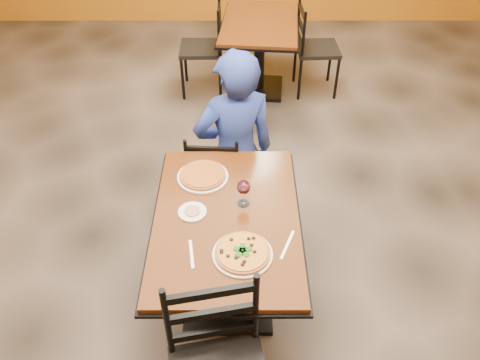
{
  "coord_description": "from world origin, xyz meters",
  "views": [
    {
      "loc": [
        0.07,
        -2.4,
        2.66
      ],
      "look_at": [
        0.07,
        -0.3,
        0.85
      ],
      "focal_mm": 36.44,
      "sensor_mm": 36.0,
      "label": 1
    }
  ],
  "objects_px": {
    "chair_second_right": "(318,49)",
    "side_plate": "(192,212)",
    "diner": "(235,130)",
    "table_main": "(227,241)",
    "pizza_far": "(203,175)",
    "chair_second_left": "(201,49)",
    "pizza_main": "(243,252)",
    "chair_main_far": "(215,174)",
    "plate_far": "(203,177)",
    "table_second": "(260,41)",
    "wine_glass": "(244,192)",
    "plate_main": "(243,254)"
  },
  "relations": [
    {
      "from": "chair_second_right",
      "to": "side_plate",
      "type": "xyz_separation_m",
      "value": [
        -1.05,
        -2.64,
        0.29
      ]
    },
    {
      "from": "diner",
      "to": "side_plate",
      "type": "bearing_deg",
      "value": 60.04
    },
    {
      "from": "table_main",
      "to": "pizza_far",
      "type": "height_order",
      "value": "pizza_far"
    },
    {
      "from": "chair_second_left",
      "to": "pizza_main",
      "type": "bearing_deg",
      "value": 7.24
    },
    {
      "from": "chair_main_far",
      "to": "plate_far",
      "type": "bearing_deg",
      "value": 87.55
    },
    {
      "from": "chair_second_right",
      "to": "diner",
      "type": "bearing_deg",
      "value": 151.12
    },
    {
      "from": "chair_second_right",
      "to": "pizza_main",
      "type": "bearing_deg",
      "value": 162.8
    },
    {
      "from": "table_second",
      "to": "wine_glass",
      "type": "height_order",
      "value": "wine_glass"
    },
    {
      "from": "table_main",
      "to": "diner",
      "type": "relative_size",
      "value": 0.98
    },
    {
      "from": "chair_second_left",
      "to": "wine_glass",
      "type": "height_order",
      "value": "wine_glass"
    },
    {
      "from": "plate_far",
      "to": "side_plate",
      "type": "bearing_deg",
      "value": -97.62
    },
    {
      "from": "table_second",
      "to": "wine_glass",
      "type": "distance_m",
      "value": 2.59
    },
    {
      "from": "wine_glass",
      "to": "pizza_main",
      "type": "bearing_deg",
      "value": -91.08
    },
    {
      "from": "diner",
      "to": "pizza_main",
      "type": "relative_size",
      "value": 4.43
    },
    {
      "from": "plate_far",
      "to": "wine_glass",
      "type": "bearing_deg",
      "value": -43.17
    },
    {
      "from": "chair_second_left",
      "to": "chair_second_right",
      "type": "bearing_deg",
      "value": 89.45
    },
    {
      "from": "chair_second_left",
      "to": "pizza_far",
      "type": "bearing_deg",
      "value": 3.5
    },
    {
      "from": "diner",
      "to": "pizza_far",
      "type": "height_order",
      "value": "diner"
    },
    {
      "from": "table_main",
      "to": "chair_main_far",
      "type": "height_order",
      "value": "chair_main_far"
    },
    {
      "from": "table_second",
      "to": "pizza_main",
      "type": "xyz_separation_m",
      "value": [
        -0.18,
        -2.95,
        0.22
      ]
    },
    {
      "from": "table_main",
      "to": "pizza_far",
      "type": "distance_m",
      "value": 0.43
    },
    {
      "from": "pizza_far",
      "to": "wine_glass",
      "type": "bearing_deg",
      "value": -43.17
    },
    {
      "from": "table_main",
      "to": "side_plate",
      "type": "bearing_deg",
      "value": 168.99
    },
    {
      "from": "wine_glass",
      "to": "table_second",
      "type": "bearing_deg",
      "value": 86.04
    },
    {
      "from": "chair_second_left",
      "to": "pizza_far",
      "type": "height_order",
      "value": "chair_second_left"
    },
    {
      "from": "chair_second_right",
      "to": "plate_main",
      "type": "distance_m",
      "value": 3.06
    },
    {
      "from": "plate_far",
      "to": "side_plate",
      "type": "distance_m",
      "value": 0.31
    },
    {
      "from": "pizza_main",
      "to": "pizza_far",
      "type": "distance_m",
      "value": 0.66
    },
    {
      "from": "table_second",
      "to": "chair_second_right",
      "type": "xyz_separation_m",
      "value": [
        0.59,
        0.0,
        -0.09
      ]
    },
    {
      "from": "chair_main_far",
      "to": "plate_main",
      "type": "bearing_deg",
      "value": 104.07
    },
    {
      "from": "table_second",
      "to": "chair_second_right",
      "type": "relative_size",
      "value": 1.28
    },
    {
      "from": "table_second",
      "to": "wine_glass",
      "type": "bearing_deg",
      "value": -93.96
    },
    {
      "from": "chair_main_far",
      "to": "plate_far",
      "type": "relative_size",
      "value": 2.64
    },
    {
      "from": "table_main",
      "to": "chair_second_left",
      "type": "xyz_separation_m",
      "value": [
        -0.32,
        2.67,
        -0.09
      ]
    },
    {
      "from": "plate_far",
      "to": "table_second",
      "type": "bearing_deg",
      "value": 79.73
    },
    {
      "from": "table_main",
      "to": "pizza_main",
      "type": "distance_m",
      "value": 0.36
    },
    {
      "from": "diner",
      "to": "side_plate",
      "type": "xyz_separation_m",
      "value": [
        -0.23,
        -0.98,
        0.13
      ]
    },
    {
      "from": "chair_second_left",
      "to": "diner",
      "type": "bearing_deg",
      "value": 11.47
    },
    {
      "from": "table_main",
      "to": "wine_glass",
      "type": "xyz_separation_m",
      "value": [
        0.09,
        0.11,
        0.28
      ]
    },
    {
      "from": "plate_main",
      "to": "pizza_main",
      "type": "bearing_deg",
      "value": 0.0
    },
    {
      "from": "pizza_main",
      "to": "side_plate",
      "type": "relative_size",
      "value": 1.77
    },
    {
      "from": "pizza_far",
      "to": "plate_main",
      "type": "bearing_deg",
      "value": -68.76
    },
    {
      "from": "pizza_far",
      "to": "wine_glass",
      "type": "xyz_separation_m",
      "value": [
        0.25,
        -0.23,
        0.07
      ]
    },
    {
      "from": "pizza_main",
      "to": "table_second",
      "type": "bearing_deg",
      "value": 86.41
    },
    {
      "from": "chair_second_left",
      "to": "plate_main",
      "type": "bearing_deg",
      "value": 7.24
    },
    {
      "from": "chair_main_far",
      "to": "pizza_far",
      "type": "bearing_deg",
      "value": 87.55
    },
    {
      "from": "chair_second_right",
      "to": "pizza_far",
      "type": "distance_m",
      "value": 2.56
    },
    {
      "from": "diner",
      "to": "wine_glass",
      "type": "xyz_separation_m",
      "value": [
        0.06,
        -0.9,
        0.21
      ]
    },
    {
      "from": "diner",
      "to": "pizza_far",
      "type": "xyz_separation_m",
      "value": [
        -0.19,
        -0.67,
        0.14
      ]
    },
    {
      "from": "table_second",
      "to": "chair_second_right",
      "type": "distance_m",
      "value": 0.59
    }
  ]
}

